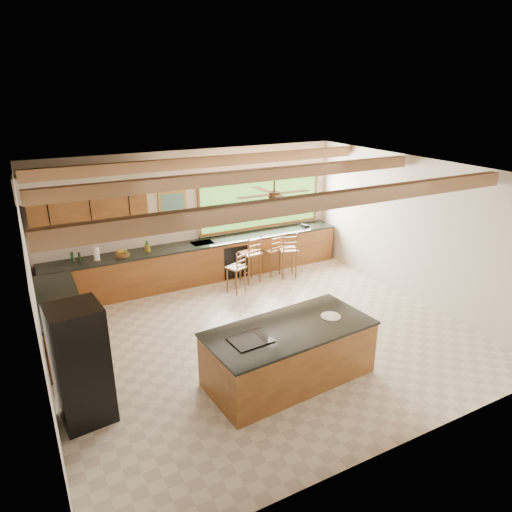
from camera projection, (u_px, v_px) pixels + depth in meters
ground at (262, 335)px, 8.42m from camera, size 7.20×7.20×0.00m
room_shell at (237, 212)px, 8.12m from camera, size 7.27×6.54×3.02m
counter_run at (175, 273)px, 9.99m from camera, size 7.12×3.10×1.22m
island at (289, 353)px, 7.02m from camera, size 2.66×1.40×0.92m
refrigerator at (81, 365)px, 6.03m from camera, size 0.73×0.71×1.70m
bar_stool_a at (251, 255)px, 10.42m from camera, size 0.48×0.48×1.18m
bar_stool_b at (237, 269)px, 9.93m from camera, size 0.46×0.46×0.98m
bar_stool_c at (273, 251)px, 10.89m from camera, size 0.44×0.44×1.05m
bar_stool_d at (289, 251)px, 10.74m from camera, size 0.50×0.50×1.13m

